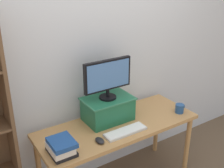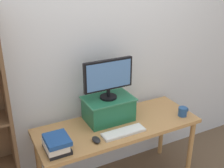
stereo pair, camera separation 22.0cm
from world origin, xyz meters
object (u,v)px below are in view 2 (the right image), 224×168
riser_box (108,108)px  keyboard (124,132)px  computer_mouse (96,140)px  book_stack (57,144)px  coffee_mug (183,112)px  computer_monitor (108,77)px  desk (118,132)px

riser_box → keyboard: size_ratio=1.16×
computer_mouse → book_stack: bearing=175.0°
book_stack → coffee_mug: 1.27m
computer_mouse → computer_monitor: bearing=47.5°
computer_monitor → computer_mouse: size_ratio=4.54×
keyboard → computer_mouse: (-0.27, -0.00, 0.01)m
computer_monitor → coffee_mug: bearing=-21.7°
computer_mouse → coffee_mug: 0.94m
riser_box → computer_monitor: computer_monitor is taller
desk → computer_mouse: bearing=-151.2°
computer_mouse → coffee_mug: size_ratio=0.90×
riser_box → book_stack: riser_box is taller
keyboard → coffee_mug: coffee_mug is taller
coffee_mug → riser_box: bearing=158.2°
computer_monitor → computer_mouse: computer_monitor is taller
riser_box → coffee_mug: (0.68, -0.27, -0.08)m
desk → keyboard: size_ratio=3.85×
desk → keyboard: 0.19m
keyboard → book_stack: size_ratio=1.65×
computer_monitor → book_stack: size_ratio=1.96×
desk → book_stack: (-0.62, -0.13, 0.14)m
computer_monitor → coffee_mug: computer_monitor is taller
coffee_mug → book_stack: bearing=179.2°
book_stack → coffee_mug: bearing=-0.8°
computer_monitor → book_stack: computer_monitor is taller
computer_mouse → riser_box: bearing=47.6°
coffee_mug → desk: bearing=166.9°
keyboard → book_stack: 0.60m
desk → book_stack: bearing=-168.0°
computer_monitor → book_stack: 0.74m
book_stack → coffee_mug: (1.27, -0.02, -0.02)m
keyboard → computer_mouse: computer_mouse is taller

